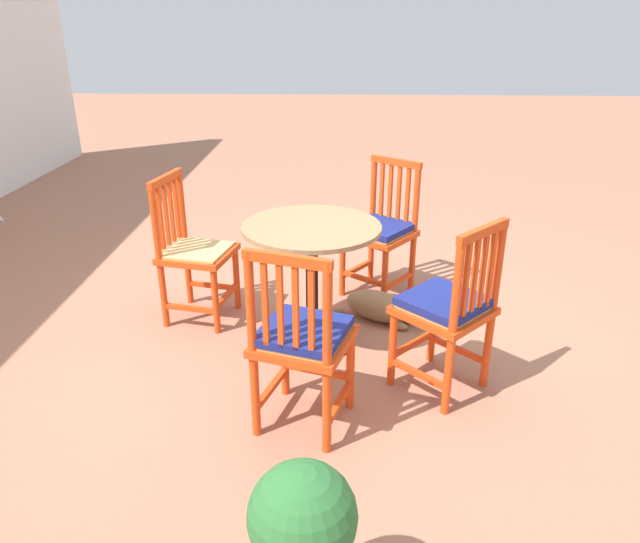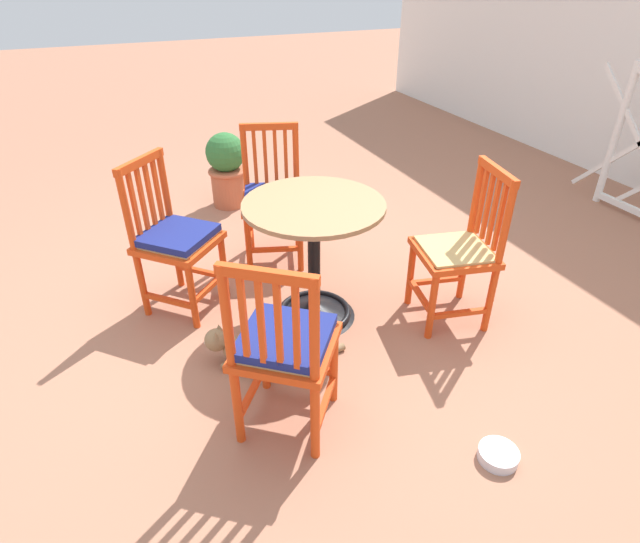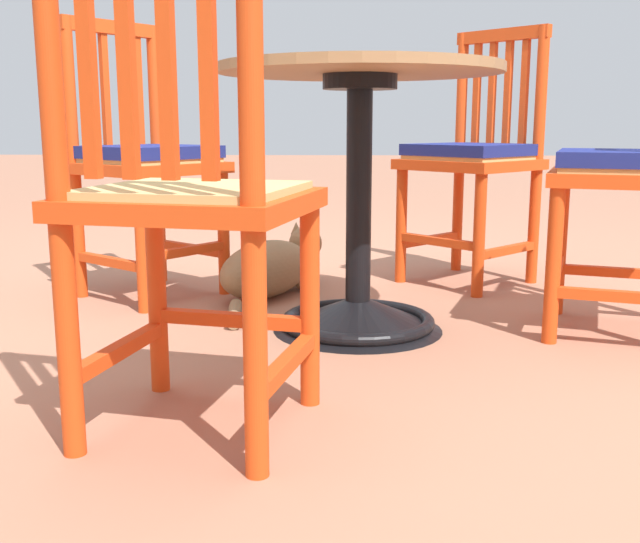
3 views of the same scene
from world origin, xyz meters
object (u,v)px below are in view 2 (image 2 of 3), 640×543
pet_water_bowl (498,455)px  orange_chair_by_planter (272,199)px  tabby_cat (258,350)px  cafe_table (314,275)px  orange_chair_facing_out (175,240)px  orange_chair_tucked_in (459,252)px  orange_chair_at_corner (284,347)px  terracotta_planter (227,168)px

pet_water_bowl → orange_chair_by_planter: bearing=-170.9°
orange_chair_by_planter → tabby_cat: size_ratio=1.27×
cafe_table → pet_water_bowl: cafe_table is taller
cafe_table → orange_chair_facing_out: bearing=-121.5°
orange_chair_facing_out → orange_chair_tucked_in: (0.73, 1.43, -0.01)m
orange_chair_by_planter → tabby_cat: 1.17m
orange_chair_at_corner → terracotta_planter: 2.50m
orange_chair_tucked_in → pet_water_bowl: size_ratio=5.36×
orange_chair_facing_out → orange_chair_by_planter: size_ratio=1.00×
orange_chair_facing_out → tabby_cat: size_ratio=1.27×
cafe_table → orange_chair_at_corner: size_ratio=0.83×
orange_chair_tucked_in → orange_chair_by_planter: size_ratio=1.00×
orange_chair_at_corner → pet_water_bowl: (0.54, 0.75, -0.42)m
orange_chair_tucked_in → cafe_table: bearing=-112.8°
orange_chair_by_planter → terracotta_planter: bearing=-176.3°
cafe_table → tabby_cat: size_ratio=1.06×
orange_chair_by_planter → terracotta_planter: size_ratio=1.47×
tabby_cat → orange_chair_facing_out: bearing=-160.4°
terracotta_planter → pet_water_bowl: bearing=7.3°
orange_chair_facing_out → orange_chair_tucked_in: same height
orange_chair_facing_out → terracotta_planter: bearing=154.9°
orange_chair_tucked_in → tabby_cat: 1.22m
cafe_table → tabby_cat: (0.28, -0.43, -0.19)m
orange_chair_facing_out → terracotta_planter: (-1.34, 0.63, -0.12)m
orange_chair_at_corner → orange_chair_tucked_in: same height
orange_chair_by_planter → orange_chair_tucked_in: bearing=34.7°
orange_chair_at_corner → terracotta_planter: orange_chair_at_corner is taller
orange_chair_tucked_in → orange_chair_facing_out: bearing=-117.2°
tabby_cat → pet_water_bowl: tabby_cat is taller
orange_chair_facing_out → orange_chair_at_corner: (1.13, 0.26, 0.00)m
cafe_table → terracotta_planter: bearing=-178.1°
orange_chair_at_corner → terracotta_planter: (-2.47, 0.37, -0.12)m
pet_water_bowl → terracotta_planter: bearing=-172.7°
orange_chair_at_corner → orange_chair_by_planter: 1.52m
orange_chair_by_planter → pet_water_bowl: (2.00, 0.32, -0.42)m
tabby_cat → terracotta_planter: (-2.04, 0.38, 0.23)m
terracotta_planter → orange_chair_at_corner: bearing=-8.5°
tabby_cat → pet_water_bowl: size_ratio=4.24×
pet_water_bowl → orange_chair_tucked_in: bearing=156.3°
orange_chair_facing_out → orange_chair_at_corner: size_ratio=1.00×
tabby_cat → pet_water_bowl: (0.97, 0.76, -0.07)m
cafe_table → orange_chair_by_planter: size_ratio=0.83×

